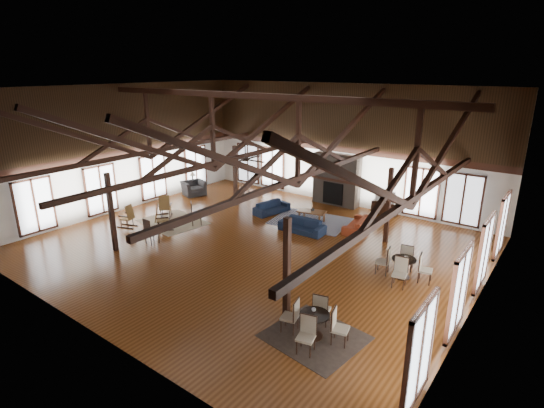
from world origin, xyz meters
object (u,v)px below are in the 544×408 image
Objects in this scene: coffee_table at (312,212)px; armchair at (194,188)px; sofa_navy_front at (302,226)px; sofa_orange at (357,224)px; cafe_table_far at (404,264)px; cafe_table_near at (314,321)px; tv_console at (385,208)px; sofa_navy_left at (272,207)px.

coffee_table is 1.17× the size of armchair.
sofa_navy_front is 2.40m from sofa_orange.
coffee_table is 0.73× the size of cafe_table_far.
cafe_table_near is 1.54× the size of tv_console.
sofa_navy_front reaches higher than coffee_table.
cafe_table_near reaches higher than sofa_navy_left.
sofa_orange is at bearing 135.81° from cafe_table_far.
sofa_navy_front is at bearing -86.87° from coffee_table.
cafe_table_far is at bearing 38.51° from sofa_orange.
sofa_navy_left is 0.99× the size of cafe_table_far.
sofa_navy_left is 1.00× the size of cafe_table_near.
coffee_table is at bearing -68.77° from armchair.
coffee_table is at bearing -91.67° from sofa_orange.
armchair reaches higher than sofa_navy_left.
sofa_navy_front is 7.40m from cafe_table_near.
tv_console is (-3.05, 5.84, -0.18)m from cafe_table_far.
tv_console reaches higher than coffee_table.
armchair is 10.24m from tv_console.
sofa_navy_front is 1.07× the size of cafe_table_near.
cafe_table_near reaches higher than coffee_table.
sofa_navy_left is 4.32m from sofa_orange.
sofa_navy_left is at bearing 133.04° from cafe_table_near.
armchair is (-5.28, -0.11, 0.11)m from sofa_navy_left.
tv_console is (1.89, 4.38, 0.01)m from sofa_navy_front.
sofa_orange is 1.60× the size of armchair.
armchair reaches higher than coffee_table.
sofa_orange is 1.00× the size of cafe_table_far.
coffee_table is at bearing 103.49° from sofa_navy_front.
sofa_orange reaches higher than coffee_table.
coffee_table is (-0.39, 1.42, 0.14)m from sofa_navy_front.
cafe_table_far is at bearing -18.28° from sofa_navy_front.
sofa_navy_left is 5.43m from tv_console.
cafe_table_far is (12.76, -2.59, 0.10)m from armchair.
tv_console is (0.13, 2.75, 0.03)m from sofa_orange.
sofa_navy_left is 1.58× the size of armchair.
cafe_table_near reaches higher than sofa_navy_front.
sofa_orange is at bearing -6.58° from coffee_table.
armchair reaches higher than tv_console.
sofa_navy_left is 2.16m from coffee_table.
sofa_navy_front reaches higher than sofa_orange.
sofa_navy_front is at bearing -105.13° from sofa_navy_left.
sofa_navy_front is 4.77m from tv_console.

